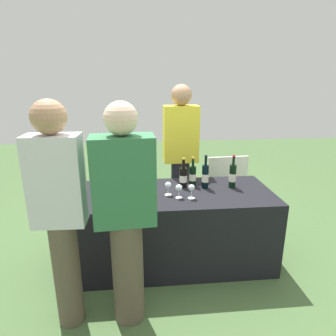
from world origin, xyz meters
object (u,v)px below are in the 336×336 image
object	(u,v)px
wine_bottle_5	(233,176)
wine_bottle_0	(104,176)
wine_bottle_2	(183,177)
server_pouring	(181,154)
wine_bottle_3	(193,176)
wine_glass_0	(120,190)
menu_board	(227,186)
wine_glass_1	(134,186)
guest_1	(125,212)
wine_bottle_1	(117,177)
guest_0	(60,210)
wine_glass_3	(168,186)
wine_glass_2	(146,190)
wine_bottle_4	(205,176)
wine_glass_4	(179,188)
wine_glass_5	(192,188)

from	to	relation	value
wine_bottle_5	wine_bottle_0	bearing A→B (deg)	174.53
wine_bottle_2	server_pouring	distance (m)	0.57
wine_bottle_3	wine_bottle_5	distance (m)	0.40
wine_bottle_2	wine_glass_0	xyz separation A→B (m)	(-0.62, -0.27, -0.01)
wine_bottle_5	menu_board	world-z (taller)	wine_bottle_5
wine_glass_1	guest_1	distance (m)	0.67
wine_bottle_1	wine_bottle_3	world-z (taller)	wine_bottle_3
wine_bottle_2	guest_0	world-z (taller)	guest_0
menu_board	wine_glass_3	bearing A→B (deg)	-133.70
guest_1	wine_glass_0	bearing A→B (deg)	92.87
wine_bottle_2	wine_bottle_5	bearing A→B (deg)	-6.61
wine_glass_3	wine_bottle_1	bearing A→B (deg)	152.51
wine_glass_2	wine_glass_1	bearing A→B (deg)	143.54
wine_bottle_5	guest_0	distance (m)	1.70
wine_glass_1	guest_1	xyz separation A→B (m)	(-0.05, -0.67, 0.05)
guest_1	wine_bottle_2	bearing A→B (deg)	53.53
wine_bottle_4	guest_1	xyz separation A→B (m)	(-0.76, -0.82, 0.03)
wine_bottle_0	wine_bottle_1	bearing A→B (deg)	-3.65
wine_bottle_0	wine_bottle_4	xyz separation A→B (m)	(1.02, -0.11, 0.01)
wine_bottle_1	wine_glass_4	distance (m)	0.68
wine_bottle_3	guest_0	distance (m)	1.42
wine_bottle_3	wine_glass_1	xyz separation A→B (m)	(-0.60, -0.23, -0.00)
wine_bottle_3	wine_glass_5	xyz separation A→B (m)	(-0.07, -0.34, -0.01)
wine_glass_2	guest_0	distance (m)	0.85
wine_bottle_0	wine_bottle_4	distance (m)	1.02
wine_bottle_1	wine_bottle_5	world-z (taller)	wine_bottle_5
wine_bottle_1	guest_1	xyz separation A→B (m)	(0.13, -0.93, 0.05)
wine_bottle_4	menu_board	distance (m)	1.12
wine_bottle_0	wine_glass_5	bearing A→B (deg)	-24.04
wine_bottle_1	wine_bottle_2	world-z (taller)	wine_bottle_2
server_pouring	guest_1	bearing A→B (deg)	66.22
wine_glass_1	guest_1	size ratio (longest dim) A/B	0.08
wine_bottle_0	guest_1	bearing A→B (deg)	-74.83
wine_bottle_0	wine_bottle_1	world-z (taller)	wine_bottle_0
wine_glass_3	server_pouring	xyz separation A→B (m)	(0.22, 0.76, 0.12)
wine_bottle_2	wine_glass_3	distance (m)	0.27
wine_bottle_4	wine_bottle_1	bearing A→B (deg)	173.38
wine_bottle_3	guest_1	world-z (taller)	guest_1
wine_glass_1	wine_glass_3	bearing A→B (deg)	0.20
wine_glass_3	guest_0	world-z (taller)	guest_0
wine_bottle_4	wine_glass_0	bearing A→B (deg)	-164.75
wine_glass_5	guest_0	distance (m)	1.17
wine_bottle_0	wine_glass_3	xyz separation A→B (m)	(0.63, -0.27, -0.02)
wine_glass_3	menu_board	size ratio (longest dim) A/B	0.16
wine_glass_5	wine_glass_3	bearing A→B (deg)	153.39
wine_glass_1	guest_0	bearing A→B (deg)	-127.32
wine_glass_1	menu_board	size ratio (longest dim) A/B	0.17
wine_glass_1	guest_0	world-z (taller)	guest_0
wine_bottle_5	wine_glass_1	xyz separation A→B (m)	(-0.99, -0.14, -0.02)
wine_bottle_0	server_pouring	size ratio (longest dim) A/B	0.18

